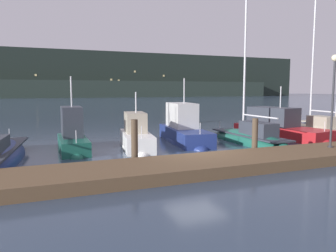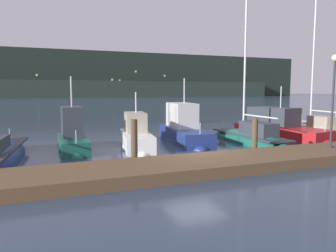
# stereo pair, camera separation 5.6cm
# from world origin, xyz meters

# --- Properties ---
(ground_plane) EXTENTS (400.00, 400.00, 0.00)m
(ground_plane) POSITION_xyz_m (0.00, 0.00, 0.00)
(ground_plane) COLOR #2D3D51
(dock) EXTENTS (39.11, 2.80, 0.45)m
(dock) POSITION_xyz_m (0.00, -1.98, 0.23)
(dock) COLOR brown
(dock) RESTS_ON ground
(mooring_pile_2) EXTENTS (0.28, 0.28, 1.98)m
(mooring_pile_2) POSITION_xyz_m (-3.00, -0.33, 0.99)
(mooring_pile_2) COLOR #4C3D2D
(mooring_pile_2) RESTS_ON ground
(mooring_pile_3) EXTENTS (0.28, 0.28, 1.83)m
(mooring_pile_3) POSITION_xyz_m (3.00, -0.33, 0.92)
(mooring_pile_3) COLOR #4C3D2D
(mooring_pile_3) RESTS_ON ground
(motorboat_berth_4) EXTENTS (1.56, 4.55, 4.45)m
(motorboat_berth_4) POSITION_xyz_m (-5.01, 4.35, 0.43)
(motorboat_berth_4) COLOR #195647
(motorboat_berth_4) RESTS_ON ground
(motorboat_berth_5) EXTENTS (2.31, 4.96, 3.55)m
(motorboat_berth_5) POSITION_xyz_m (-1.71, 3.84, 0.39)
(motorboat_berth_5) COLOR white
(motorboat_berth_5) RESTS_ON ground
(motorboat_berth_6) EXTENTS (2.74, 6.70, 4.44)m
(motorboat_berth_6) POSITION_xyz_m (1.68, 4.95, 0.46)
(motorboat_berth_6) COLOR navy
(motorboat_berth_6) RESTS_ON ground
(sailboat_berth_7) EXTENTS (1.84, 7.44, 9.97)m
(sailboat_berth_7) POSITION_xyz_m (5.11, 2.99, 0.13)
(sailboat_berth_7) COLOR #195647
(sailboat_berth_7) RESTS_ON ground
(motorboat_berth_8) EXTENTS (3.73, 7.77, 4.06)m
(motorboat_berth_8) POSITION_xyz_m (8.53, 4.33, 0.33)
(motorboat_berth_8) COLOR red
(motorboat_berth_8) RESTS_ON ground
(sailboat_berth_9) EXTENTS (2.37, 6.27, 10.10)m
(sailboat_berth_9) POSITION_xyz_m (11.59, 4.23, 0.14)
(sailboat_berth_9) COLOR beige
(sailboat_berth_9) RESTS_ON ground
(channel_buoy) EXTENTS (1.17, 1.17, 2.03)m
(channel_buoy) POSITION_xyz_m (6.03, 14.74, 0.76)
(channel_buoy) COLOR red
(channel_buoy) RESTS_ON ground
(dock_lamppost) EXTENTS (0.32, 0.32, 4.38)m
(dock_lamppost) POSITION_xyz_m (6.29, -1.79, 3.35)
(dock_lamppost) COLOR #2D2D33
(dock_lamppost) RESTS_ON dock
(hillside_backdrop) EXTENTS (240.00, 23.00, 19.45)m
(hillside_backdrop) POSITION_xyz_m (3.01, 133.36, 8.99)
(hillside_backdrop) COLOR #1E2823
(hillside_backdrop) RESTS_ON ground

